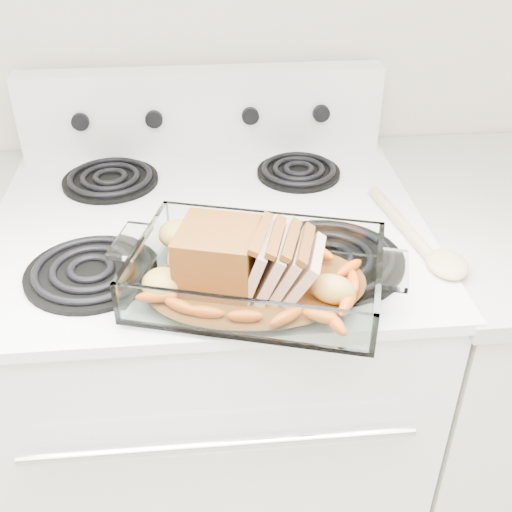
{
  "coord_description": "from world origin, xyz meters",
  "views": [
    {
      "loc": [
        -0.01,
        0.65,
        1.53
      ],
      "look_at": [
        0.07,
        1.44,
        0.99
      ],
      "focal_mm": 45.0,
      "sensor_mm": 36.0,
      "label": 1
    }
  ],
  "objects": [
    {
      "name": "pork_roast",
      "position": [
        0.04,
        1.42,
        1.0
      ],
      "size": [
        0.21,
        0.11,
        0.09
      ],
      "rotation": [
        0.0,
        0.0,
        -0.28
      ],
      "color": "brown",
      "rests_on": "baking_dish"
    },
    {
      "name": "baking_dish",
      "position": [
        0.07,
        1.42,
        0.96
      ],
      "size": [
        0.36,
        0.24,
        0.07
      ],
      "rotation": [
        0.0,
        0.0,
        -0.28
      ],
      "color": "silver",
      "rests_on": "electric_range"
    },
    {
      "name": "roast_vegetables",
      "position": [
        0.06,
        1.46,
        0.97
      ],
      "size": [
        0.36,
        0.19,
        0.04
      ],
      "rotation": [
        0.0,
        0.0,
        0.3
      ],
      "color": "#D84C00",
      "rests_on": "baking_dish"
    },
    {
      "name": "wooden_spoon",
      "position": [
        0.36,
        1.52,
        0.94
      ],
      "size": [
        0.1,
        0.3,
        0.02
      ],
      "rotation": [
        0.0,
        0.0,
        0.16
      ],
      "color": "beige",
      "rests_on": "electric_range"
    },
    {
      "name": "counter_right",
      "position": [
        0.67,
        1.66,
        0.47
      ],
      "size": [
        0.58,
        0.68,
        0.93
      ],
      "color": "silver",
      "rests_on": "ground"
    },
    {
      "name": "electric_range",
      "position": [
        0.0,
        1.66,
        0.48
      ],
      "size": [
        0.78,
        0.7,
        1.12
      ],
      "color": "white",
      "rests_on": "ground"
    }
  ]
}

